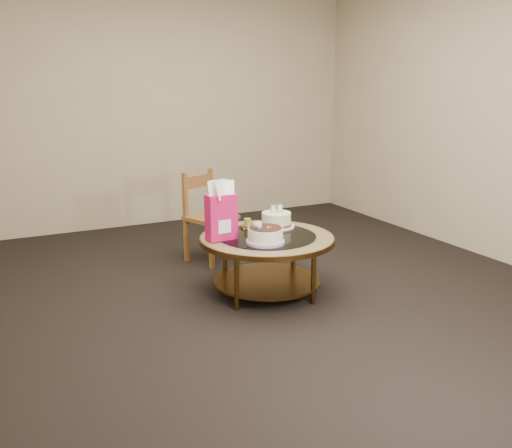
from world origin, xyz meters
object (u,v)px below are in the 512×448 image
decorated_cake (265,236)px  dining_chair (208,216)px  coffee_table (267,246)px  cream_cake (276,220)px  gift_bag (221,211)px

decorated_cake → dining_chair: 1.14m
coffee_table → dining_chair: dining_chair is taller
cream_cake → gift_bag: bearing=-157.4°
cream_cake → coffee_table: bearing=-124.3°
decorated_cake → coffee_table: bearing=58.5°
dining_chair → decorated_cake: bearing=-113.9°
coffee_table → decorated_cake: bearing=-121.5°
decorated_cake → gift_bag: bearing=134.3°
coffee_table → decorated_cake: 0.24m
cream_cake → dining_chair: bearing=118.7°
coffee_table → dining_chair: (-0.09, 0.96, 0.03)m
coffee_table → gift_bag: gift_bag is taller
coffee_table → dining_chair: size_ratio=1.27×
gift_bag → dining_chair: gift_bag is taller
coffee_table → decorated_cake: decorated_cake is taller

